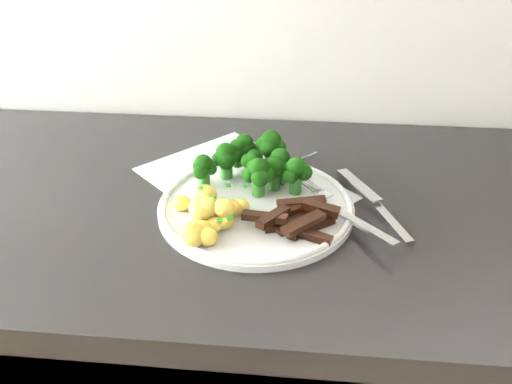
{
  "coord_description": "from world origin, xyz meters",
  "views": [
    {
      "loc": [
        -0.01,
        1.03,
        1.28
      ],
      "look_at": [
        -0.07,
        1.66,
        0.89
      ],
      "focal_mm": 37.24,
      "sensor_mm": 36.0,
      "label": 1
    }
  ],
  "objects_px": {
    "potatoes": "(208,214)",
    "fork": "(347,213)",
    "beef_strips": "(297,219)",
    "plate": "(256,205)",
    "knife": "(381,212)",
    "broccoli": "(257,160)",
    "recipe_paper": "(242,183)"
  },
  "relations": [
    {
      "from": "potatoes",
      "to": "fork",
      "type": "height_order",
      "value": "potatoes"
    },
    {
      "from": "beef_strips",
      "to": "potatoes",
      "type": "bearing_deg",
      "value": -176.71
    },
    {
      "from": "plate",
      "to": "fork",
      "type": "height_order",
      "value": "fork"
    },
    {
      "from": "fork",
      "to": "knife",
      "type": "bearing_deg",
      "value": 25.53
    },
    {
      "from": "fork",
      "to": "beef_strips",
      "type": "bearing_deg",
      "value": -159.5
    },
    {
      "from": "broccoli",
      "to": "beef_strips",
      "type": "height_order",
      "value": "broccoli"
    },
    {
      "from": "plate",
      "to": "recipe_paper",
      "type": "bearing_deg",
      "value": 111.37
    },
    {
      "from": "potatoes",
      "to": "knife",
      "type": "height_order",
      "value": "potatoes"
    },
    {
      "from": "potatoes",
      "to": "broccoli",
      "type": "bearing_deg",
      "value": 65.7
    },
    {
      "from": "recipe_paper",
      "to": "broccoli",
      "type": "relative_size",
      "value": 2.06
    },
    {
      "from": "potatoes",
      "to": "fork",
      "type": "relative_size",
      "value": 0.78
    },
    {
      "from": "plate",
      "to": "knife",
      "type": "height_order",
      "value": "knife"
    },
    {
      "from": "broccoli",
      "to": "fork",
      "type": "relative_size",
      "value": 1.08
    },
    {
      "from": "broccoli",
      "to": "fork",
      "type": "xyz_separation_m",
      "value": [
        0.13,
        -0.09,
        -0.03
      ]
    },
    {
      "from": "recipe_paper",
      "to": "potatoes",
      "type": "height_order",
      "value": "potatoes"
    },
    {
      "from": "plate",
      "to": "broccoli",
      "type": "xyz_separation_m",
      "value": [
        -0.0,
        0.06,
        0.04
      ]
    },
    {
      "from": "knife",
      "to": "recipe_paper",
      "type": "bearing_deg",
      "value": 160.59
    },
    {
      "from": "plate",
      "to": "broccoli",
      "type": "relative_size",
      "value": 1.57
    },
    {
      "from": "beef_strips",
      "to": "knife",
      "type": "relative_size",
      "value": 0.72
    },
    {
      "from": "recipe_paper",
      "to": "potatoes",
      "type": "relative_size",
      "value": 2.84
    },
    {
      "from": "recipe_paper",
      "to": "broccoli",
      "type": "bearing_deg",
      "value": -17.74
    },
    {
      "from": "plate",
      "to": "potatoes",
      "type": "bearing_deg",
      "value": -136.26
    },
    {
      "from": "beef_strips",
      "to": "knife",
      "type": "bearing_deg",
      "value": 22.7
    },
    {
      "from": "broccoli",
      "to": "potatoes",
      "type": "height_order",
      "value": "broccoli"
    },
    {
      "from": "plate",
      "to": "beef_strips",
      "type": "relative_size",
      "value": 2.1
    },
    {
      "from": "beef_strips",
      "to": "recipe_paper",
      "type": "bearing_deg",
      "value": 125.82
    },
    {
      "from": "plate",
      "to": "knife",
      "type": "xyz_separation_m",
      "value": [
        0.17,
        -0.0,
        0.0
      ]
    },
    {
      "from": "plate",
      "to": "fork",
      "type": "xyz_separation_m",
      "value": [
        0.12,
        -0.02,
        0.01
      ]
    },
    {
      "from": "knife",
      "to": "fork",
      "type": "bearing_deg",
      "value": -154.47
    },
    {
      "from": "beef_strips",
      "to": "fork",
      "type": "height_order",
      "value": "beef_strips"
    },
    {
      "from": "broccoli",
      "to": "beef_strips",
      "type": "xyz_separation_m",
      "value": [
        0.06,
        -0.11,
        -0.02
      ]
    },
    {
      "from": "recipe_paper",
      "to": "fork",
      "type": "relative_size",
      "value": 2.23
    }
  ]
}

